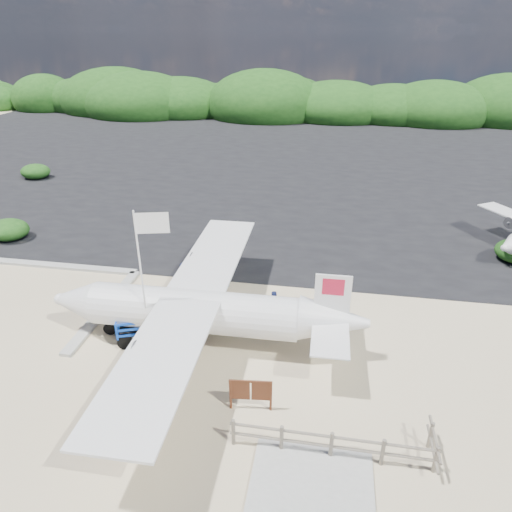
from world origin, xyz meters
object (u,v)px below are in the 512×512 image
(crew_c, at_px, (274,309))
(aircraft_large, at_px, (425,172))
(crew_a, at_px, (224,269))
(signboard, at_px, (251,409))
(crew_b, at_px, (184,281))
(aircraft_small, at_px, (199,142))
(flagpole, at_px, (151,349))
(baggage_cart, at_px, (154,336))

(crew_c, distance_m, aircraft_large, 28.18)
(crew_a, bearing_deg, signboard, 90.27)
(crew_b, bearing_deg, aircraft_large, -107.65)
(aircraft_large, bearing_deg, signboard, 70.65)
(signboard, bearing_deg, aircraft_small, 102.66)
(flagpole, height_order, crew_c, flagpole)
(baggage_cart, xyz_separation_m, aircraft_small, (-8.42, 36.14, 0.00))
(aircraft_large, height_order, aircraft_small, aircraft_large)
(baggage_cart, distance_m, aircraft_small, 37.10)
(crew_a, distance_m, crew_c, 4.16)
(crew_a, relative_size, aircraft_large, 0.13)
(crew_a, distance_m, aircraft_small, 33.19)
(aircraft_large, bearing_deg, aircraft_small, -19.98)
(crew_a, height_order, aircraft_small, crew_a)
(aircraft_small, bearing_deg, flagpole, 71.23)
(crew_b, relative_size, aircraft_small, 0.26)
(flagpole, relative_size, aircraft_large, 0.39)
(baggage_cart, relative_size, flagpole, 0.50)
(signboard, bearing_deg, aircraft_large, 65.59)
(flagpole, bearing_deg, signboard, -28.84)
(baggage_cart, distance_m, signboard, 5.85)
(crew_c, height_order, aircraft_small, crew_c)
(crew_b, height_order, crew_c, crew_b)
(crew_a, xyz_separation_m, crew_c, (2.93, -2.94, -0.14))
(aircraft_small, bearing_deg, crew_c, 79.27)
(crew_b, height_order, aircraft_large, aircraft_large)
(signboard, distance_m, aircraft_small, 41.64)
(crew_b, distance_m, aircraft_large, 28.91)
(signboard, distance_m, crew_a, 8.52)
(aircraft_large, bearing_deg, crew_a, 59.43)
(crew_a, xyz_separation_m, aircraft_small, (-10.40, 31.51, -0.99))
(crew_b, relative_size, crew_c, 1.16)
(signboard, distance_m, crew_b, 7.87)
(crew_c, bearing_deg, aircraft_large, -125.43)
(flagpole, height_order, crew_b, flagpole)
(baggage_cart, relative_size, aircraft_small, 0.41)
(flagpole, height_order, aircraft_small, flagpole)
(flagpole, xyz_separation_m, crew_b, (0.22, 3.94, 0.98))
(baggage_cart, bearing_deg, flagpole, -96.64)
(baggage_cart, height_order, flagpole, flagpole)
(baggage_cart, relative_size, crew_c, 1.77)
(signboard, height_order, aircraft_small, aircraft_small)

